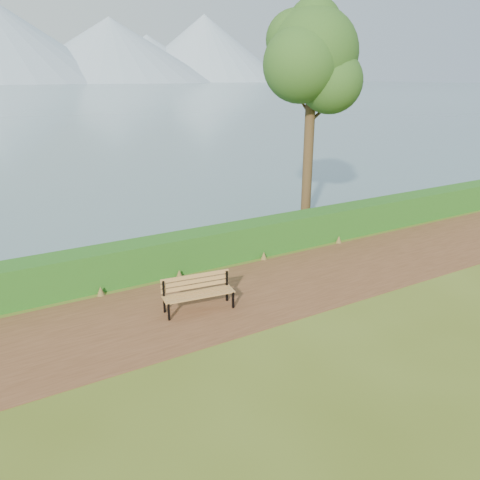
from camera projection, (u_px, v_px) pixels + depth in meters
ground at (254, 298)px, 11.42m from camera, size 140.00×140.00×0.00m
path at (248, 294)px, 11.67m from camera, size 40.00×3.40×0.01m
hedge at (207, 247)px, 13.38m from camera, size 32.00×0.85×1.00m
bench at (198, 290)px, 10.76m from camera, size 1.69×0.69×0.82m
tree at (313, 59)px, 15.64m from camera, size 3.84×3.16×7.62m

